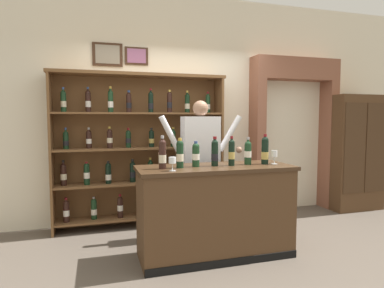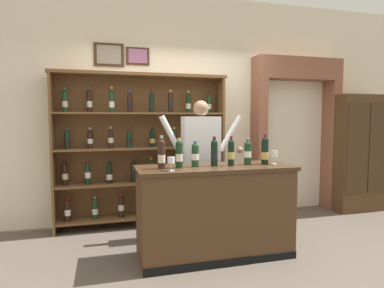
% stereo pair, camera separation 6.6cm
% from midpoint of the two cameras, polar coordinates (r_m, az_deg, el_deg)
% --- Properties ---
extents(ground_plane, '(14.00, 14.00, 0.02)m').
position_cam_midpoint_polar(ground_plane, '(3.72, 3.48, -18.93)').
color(ground_plane, brown).
extents(back_wall, '(12.00, 0.19, 3.23)m').
position_cam_midpoint_polar(back_wall, '(4.89, -2.28, 6.20)').
color(back_wall, beige).
rests_on(back_wall, ground).
extents(wine_shelf, '(2.32, 0.36, 2.06)m').
position_cam_midpoint_polar(wine_shelf, '(4.55, -8.34, -0.46)').
color(wine_shelf, brown).
rests_on(wine_shelf, ground).
extents(archway_doorway, '(1.43, 0.45, 2.40)m').
position_cam_midpoint_polar(archway_doorway, '(5.51, 17.36, 3.44)').
color(archway_doorway, brown).
rests_on(archway_doorway, ground).
extents(side_cabinet, '(0.85, 0.46, 1.84)m').
position_cam_midpoint_polar(side_cabinet, '(5.92, 27.01, -1.34)').
color(side_cabinet, '#4C331E').
rests_on(side_cabinet, ground).
extents(tasting_counter, '(1.65, 0.62, 0.97)m').
position_cam_midpoint_polar(tasting_counter, '(3.58, 4.51, -11.53)').
color(tasting_counter, '#4C331E').
rests_on(tasting_counter, ground).
extents(shopkeeper, '(1.09, 0.22, 1.69)m').
position_cam_midpoint_polar(shopkeeper, '(4.07, 2.01, -1.37)').
color(shopkeeper, '#2D3347').
rests_on(shopkeeper, ground).
extents(tasting_bottle_brunello, '(0.07, 0.07, 0.33)m').
position_cam_midpoint_polar(tasting_bottle_brunello, '(3.28, -4.72, -1.72)').
color(tasting_bottle_brunello, black).
rests_on(tasting_bottle_brunello, tasting_counter).
extents(tasting_bottle_super_tuscan, '(0.07, 0.07, 0.30)m').
position_cam_midpoint_polar(tasting_bottle_super_tuscan, '(3.33, -1.67, -1.67)').
color(tasting_bottle_super_tuscan, black).
rests_on(tasting_bottle_super_tuscan, tasting_counter).
extents(tasting_bottle_riserva, '(0.08, 0.08, 0.27)m').
position_cam_midpoint_polar(tasting_bottle_riserva, '(3.41, 1.12, -1.79)').
color(tasting_bottle_riserva, '#19381E').
rests_on(tasting_bottle_riserva, tasting_counter).
extents(tasting_bottle_prosecco, '(0.07, 0.07, 0.31)m').
position_cam_midpoint_polar(tasting_bottle_prosecco, '(3.46, 4.42, -1.48)').
color(tasting_bottle_prosecco, black).
rests_on(tasting_bottle_prosecco, tasting_counter).
extents(tasting_bottle_grappa, '(0.07, 0.07, 0.31)m').
position_cam_midpoint_polar(tasting_bottle_grappa, '(3.50, 7.33, -1.43)').
color(tasting_bottle_grappa, black).
rests_on(tasting_bottle_grappa, tasting_counter).
extents(tasting_bottle_bianco, '(0.08, 0.08, 0.30)m').
position_cam_midpoint_polar(tasting_bottle_bianco, '(3.62, 10.15, -1.39)').
color(tasting_bottle_bianco, '#19381E').
rests_on(tasting_bottle_bianco, tasting_counter).
extents(tasting_bottle_chianti, '(0.08, 0.08, 0.33)m').
position_cam_midpoint_polar(tasting_bottle_chianti, '(3.69, 13.03, -1.11)').
color(tasting_bottle_chianti, black).
rests_on(tasting_bottle_chianti, tasting_counter).
extents(wine_glass_right, '(0.07, 0.07, 0.15)m').
position_cam_midpoint_polar(wine_glass_right, '(3.71, 14.57, -1.84)').
color(wine_glass_right, silver).
rests_on(wine_glass_right, tasting_counter).
extents(wine_glass_center, '(0.07, 0.07, 0.13)m').
position_cam_midpoint_polar(wine_glass_center, '(3.14, -3.03, -2.98)').
color(wine_glass_center, silver).
rests_on(wine_glass_center, tasting_counter).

